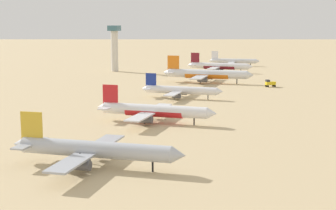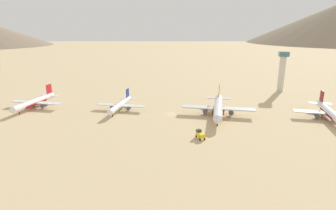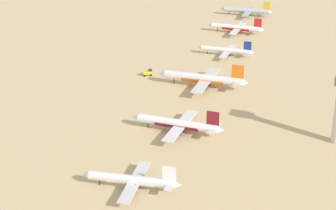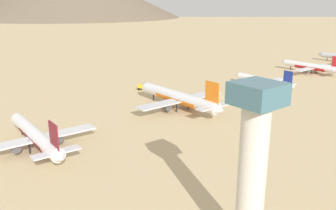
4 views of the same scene
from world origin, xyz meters
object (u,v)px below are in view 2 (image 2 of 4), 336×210
Objects in this scene: service_truck at (200,134)px; parked_jet_1 at (35,102)px; parked_jet_3 at (218,108)px; parked_jet_4 at (330,112)px; parked_jet_2 at (120,105)px; control_tower at (282,70)px.

parked_jet_1 is at bearing -103.76° from service_truck.
parked_jet_3 is 9.13× the size of service_truck.
parked_jet_3 is 1.15× the size of parked_jet_4.
parked_jet_4 is (-6.06, 60.59, -0.65)m from parked_jet_3.
parked_jet_4 is at bearing 95.71° from parked_jet_3.
parked_jet_2 is at bearing 97.29° from parked_jet_1.
parked_jet_2 is at bearing -87.42° from parked_jet_3.
parked_jet_1 is 0.95× the size of parked_jet_4.
parked_jet_1 is 114.78m from parked_jet_3.
parked_jet_2 is at bearing -85.83° from parked_jet_4.
parked_jet_1 reaches higher than parked_jet_2.
parked_jet_1 is at bearing -85.15° from parked_jet_3.
parked_jet_4 is 7.92× the size of service_truck.
parked_jet_2 is 59.47m from parked_jet_3.
control_tower is (-85.82, 160.08, 13.36)m from parked_jet_1.
control_tower is (-70.05, -14.87, 13.13)m from parked_jet_4.
parked_jet_1 is at bearing -61.80° from control_tower.
parked_jet_4 reaches higher than parked_jet_2.
parked_jet_1 is 1.36× the size of control_tower.
parked_jet_2 is 62.55m from service_truck.
service_truck is at bearing 57.68° from parked_jet_2.
parked_jet_4 is (-8.74, 119.98, 0.67)m from parked_jet_2.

